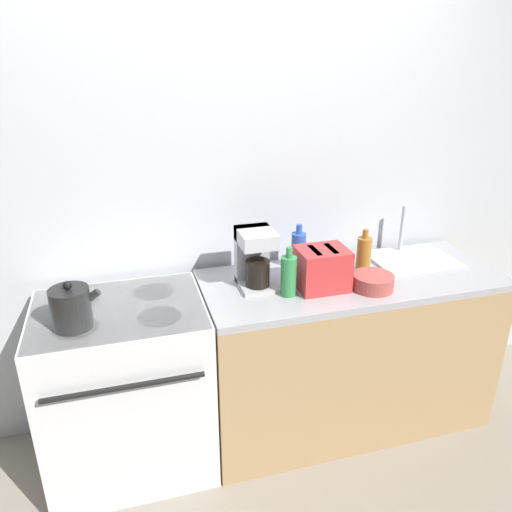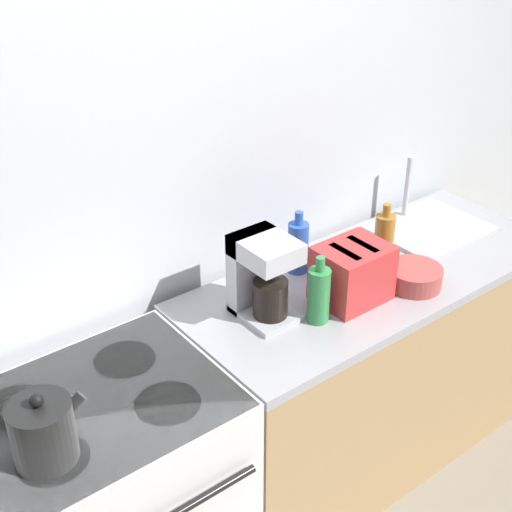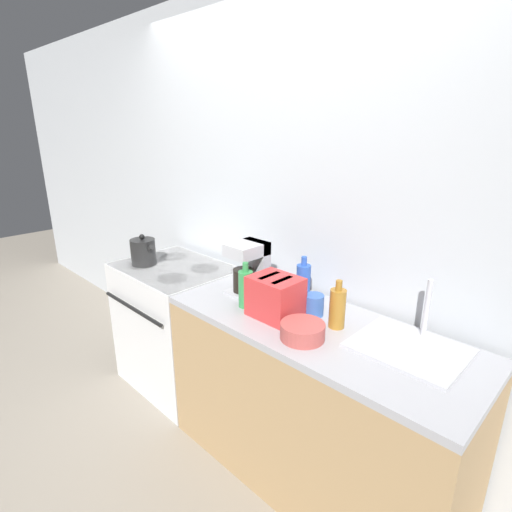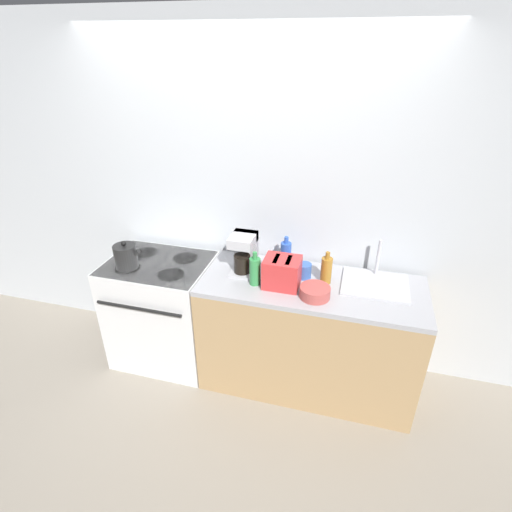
{
  "view_description": "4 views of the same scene",
  "coord_description": "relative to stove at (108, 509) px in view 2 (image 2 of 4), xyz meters",
  "views": [
    {
      "loc": [
        -0.57,
        -1.8,
        2.0
      ],
      "look_at": [
        0.04,
        0.32,
        1.07
      ],
      "focal_mm": 35.0,
      "sensor_mm": 36.0,
      "label": 1
    },
    {
      "loc": [
        -1.21,
        -1.21,
        2.3
      ],
      "look_at": [
        0.05,
        0.4,
        1.11
      ],
      "focal_mm": 50.0,
      "sensor_mm": 36.0,
      "label": 2
    },
    {
      "loc": [
        1.56,
        -1.11,
        1.81
      ],
      "look_at": [
        0.08,
        0.39,
        1.12
      ],
      "focal_mm": 28.0,
      "sensor_mm": 36.0,
      "label": 3
    },
    {
      "loc": [
        0.79,
        -2.04,
        2.38
      ],
      "look_at": [
        0.14,
        0.35,
        1.04
      ],
      "focal_mm": 28.0,
      "sensor_mm": 36.0,
      "label": 4
    }
  ],
  "objects": [
    {
      "name": "bottle_green",
      "position": [
        0.79,
        -0.09,
        0.54
      ],
      "size": [
        0.08,
        0.08,
        0.24
      ],
      "color": "#338C47",
      "rests_on": "counter_block"
    },
    {
      "name": "sink_tray",
      "position": [
        1.6,
        0.11,
        0.45
      ],
      "size": [
        0.45,
        0.37,
        0.28
      ],
      "color": "#B7B7BC",
      "rests_on": "counter_block"
    },
    {
      "name": "bowl",
      "position": [
        1.22,
        -0.14,
        0.47
      ],
      "size": [
        0.2,
        0.2,
        0.07
      ],
      "color": "#B24C47",
      "rests_on": "counter_block"
    },
    {
      "name": "kettle",
      "position": [
        -0.18,
        -0.11,
        0.53
      ],
      "size": [
        0.21,
        0.17,
        0.21
      ],
      "color": "black",
      "rests_on": "stove"
    },
    {
      "name": "bottle_amber",
      "position": [
        1.26,
        0.06,
        0.54
      ],
      "size": [
        0.08,
        0.08,
        0.24
      ],
      "color": "#9E6B23",
      "rests_on": "counter_block"
    },
    {
      "name": "coffee_maker",
      "position": [
        0.67,
        0.07,
        0.59
      ],
      "size": [
        0.17,
        0.22,
        0.3
      ],
      "color": "#B7B7BC",
      "rests_on": "counter_block"
    },
    {
      "name": "stove",
      "position": [
        0.0,
        0.0,
        0.0
      ],
      "size": [
        0.78,
        0.64,
        0.9
      ],
      "color": "silver",
      "rests_on": "ground_plane"
    },
    {
      "name": "cup_blue",
      "position": [
        1.11,
        0.09,
        0.49
      ],
      "size": [
        0.1,
        0.1,
        0.11
      ],
      "color": "#3860B2",
      "rests_on": "counter_block"
    },
    {
      "name": "wall_back",
      "position": [
        0.62,
        0.38,
        0.84
      ],
      "size": [
        8.0,
        0.05,
        2.6
      ],
      "color": "silver",
      "rests_on": "ground_plane"
    },
    {
      "name": "toaster",
      "position": [
        0.98,
        -0.06,
        0.54
      ],
      "size": [
        0.24,
        0.2,
        0.21
      ],
      "color": "red",
      "rests_on": "counter_block"
    },
    {
      "name": "counter_block",
      "position": [
        1.18,
        0.01,
        -0.01
      ],
      "size": [
        1.55,
        0.63,
        0.9
      ],
      "color": "tan",
      "rests_on": "ground_plane"
    },
    {
      "name": "bottle_blue",
      "position": [
        0.95,
        0.2,
        0.54
      ],
      "size": [
        0.08,
        0.08,
        0.25
      ],
      "color": "#2D56B7",
      "rests_on": "counter_block"
    }
  ]
}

